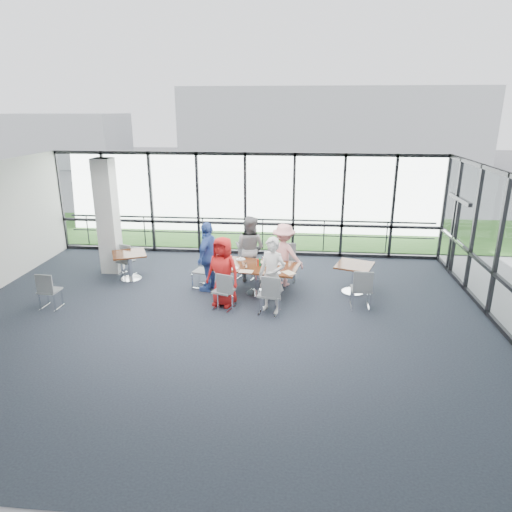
# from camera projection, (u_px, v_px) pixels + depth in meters

# --- Properties ---
(floor) EXTENTS (12.00, 10.00, 0.02)m
(floor) POSITION_uv_depth(u_px,v_px,m) (219.00, 323.00, 9.95)
(floor) COLOR #1F232F
(floor) RESTS_ON ground
(ceiling) EXTENTS (12.00, 10.00, 0.04)m
(ceiling) POSITION_uv_depth(u_px,v_px,m) (215.00, 176.00, 8.96)
(ceiling) COLOR silver
(ceiling) RESTS_ON ground
(wall_front) EXTENTS (12.00, 0.10, 3.20)m
(wall_front) POSITION_uv_depth(u_px,v_px,m) (131.00, 400.00, 4.72)
(wall_front) COLOR silver
(wall_front) RESTS_ON ground
(curtain_wall_back) EXTENTS (12.00, 0.10, 3.20)m
(curtain_wall_back) POSITION_uv_depth(u_px,v_px,m) (245.00, 205.00, 14.18)
(curtain_wall_back) COLOR white
(curtain_wall_back) RESTS_ON ground
(exit_door) EXTENTS (0.12, 1.60, 2.10)m
(exit_door) POSITION_uv_depth(u_px,v_px,m) (455.00, 238.00, 12.62)
(exit_door) COLOR black
(exit_door) RESTS_ON ground
(structural_column) EXTENTS (0.50, 0.50, 3.20)m
(structural_column) POSITION_uv_depth(u_px,v_px,m) (108.00, 217.00, 12.62)
(structural_column) COLOR silver
(structural_column) RESTS_ON ground
(apron) EXTENTS (80.00, 70.00, 0.02)m
(apron) POSITION_uv_depth(u_px,v_px,m) (259.00, 218.00, 19.42)
(apron) COLOR gray
(apron) RESTS_ON ground
(grass_strip) EXTENTS (80.00, 5.00, 0.01)m
(grass_strip) POSITION_uv_depth(u_px,v_px,m) (255.00, 230.00, 17.52)
(grass_strip) COLOR #1C5115
(grass_strip) RESTS_ON ground
(hangar_main) EXTENTS (24.00, 10.00, 6.00)m
(hangar_main) POSITION_uv_depth(u_px,v_px,m) (329.00, 125.00, 38.93)
(hangar_main) COLOR #B8BBBE
(hangar_main) RESTS_ON ground
(hangar_aux) EXTENTS (10.00, 6.00, 4.00)m
(hangar_aux) POSITION_uv_depth(u_px,v_px,m) (61.00, 139.00, 37.46)
(hangar_aux) COLOR #B8BBBE
(hangar_aux) RESTS_ON ground
(guard_rail) EXTENTS (12.00, 0.06, 0.06)m
(guard_rail) POSITION_uv_depth(u_px,v_px,m) (248.00, 234.00, 15.09)
(guard_rail) COLOR #2D2D33
(guard_rail) RESTS_ON ground
(main_table) EXTENTS (2.17, 1.45, 0.75)m
(main_table) POSITION_uv_depth(u_px,v_px,m) (257.00, 270.00, 11.32)
(main_table) COLOR #3D1C10
(main_table) RESTS_ON ground
(side_table_left) EXTENTS (1.13, 1.13, 0.75)m
(side_table_left) POSITION_uv_depth(u_px,v_px,m) (129.00, 257.00, 12.30)
(side_table_left) COLOR #3D1C10
(side_table_left) RESTS_ON ground
(side_table_right) EXTENTS (1.09, 1.09, 0.75)m
(side_table_right) POSITION_uv_depth(u_px,v_px,m) (354.00, 269.00, 11.41)
(side_table_right) COLOR #3D1C10
(side_table_right) RESTS_ON ground
(diner_near_left) EXTENTS (0.95, 0.77, 1.67)m
(diner_near_left) POSITION_uv_depth(u_px,v_px,m) (223.00, 272.00, 10.63)
(diner_near_left) COLOR red
(diner_near_left) RESTS_ON ground
(diner_near_right) EXTENTS (0.78, 0.70, 1.76)m
(diner_near_right) POSITION_uv_depth(u_px,v_px,m) (272.00, 275.00, 10.26)
(diner_near_right) COLOR silver
(diner_near_right) RESTS_ON ground
(diner_far_left) EXTENTS (1.00, 0.81, 1.79)m
(diner_far_left) POSITION_uv_depth(u_px,v_px,m) (250.00, 249.00, 12.15)
(diner_far_left) COLOR gray
(diner_far_left) RESTS_ON ground
(diner_far_right) EXTENTS (1.20, 0.92, 1.66)m
(diner_far_right) POSITION_uv_depth(u_px,v_px,m) (284.00, 255.00, 11.85)
(diner_far_right) COLOR pink
(diner_far_right) RESTS_ON ground
(diner_end) EXTENTS (0.82, 1.16, 1.79)m
(diner_end) POSITION_uv_depth(u_px,v_px,m) (208.00, 256.00, 11.52)
(diner_end) COLOR #3455A6
(diner_end) RESTS_ON ground
(chair_main_nl) EXTENTS (0.55, 0.55, 0.89)m
(chair_main_nl) POSITION_uv_depth(u_px,v_px,m) (224.00, 291.00, 10.53)
(chair_main_nl) COLOR slate
(chair_main_nl) RESTS_ON ground
(chair_main_nr) EXTENTS (0.54, 0.54, 0.93)m
(chair_main_nr) POSITION_uv_depth(u_px,v_px,m) (269.00, 294.00, 10.29)
(chair_main_nr) COLOR slate
(chair_main_nr) RESTS_ON ground
(chair_main_fl) EXTENTS (0.58, 0.58, 0.94)m
(chair_main_fl) POSITION_uv_depth(u_px,v_px,m) (247.00, 262.00, 12.45)
(chair_main_fl) COLOR slate
(chair_main_fl) RESTS_ON ground
(chair_main_fr) EXTENTS (0.50, 0.50, 0.98)m
(chair_main_fr) POSITION_uv_depth(u_px,v_px,m) (287.00, 264.00, 12.22)
(chair_main_fr) COLOR slate
(chair_main_fr) RESTS_ON ground
(chair_main_end) EXTENTS (0.54, 0.54, 0.89)m
(chair_main_end) POSITION_uv_depth(u_px,v_px,m) (203.00, 271.00, 11.81)
(chair_main_end) COLOR slate
(chair_main_end) RESTS_ON ground
(chair_spare_la) EXTENTS (0.46, 0.46, 0.88)m
(chair_spare_la) POSITION_uv_depth(u_px,v_px,m) (50.00, 291.00, 10.56)
(chair_spare_la) COLOR slate
(chair_spare_la) RESTS_ON ground
(chair_spare_lb) EXTENTS (0.51, 0.51, 0.81)m
(chair_spare_lb) POSITION_uv_depth(u_px,v_px,m) (126.00, 261.00, 12.68)
(chair_spare_lb) COLOR slate
(chair_spare_lb) RESTS_ON ground
(chair_spare_r) EXTENTS (0.46, 0.46, 0.95)m
(chair_spare_r) POSITION_uv_depth(u_px,v_px,m) (361.00, 289.00, 10.56)
(chair_spare_r) COLOR slate
(chair_spare_r) RESTS_ON ground
(plate_nl) EXTENTS (0.25, 0.25, 0.01)m
(plate_nl) POSITION_uv_depth(u_px,v_px,m) (233.00, 268.00, 11.09)
(plate_nl) COLOR white
(plate_nl) RESTS_ON main_table
(plate_nr) EXTENTS (0.24, 0.24, 0.01)m
(plate_nr) POSITION_uv_depth(u_px,v_px,m) (276.00, 273.00, 10.79)
(plate_nr) COLOR white
(plate_nr) RESTS_ON main_table
(plate_fl) EXTENTS (0.24, 0.24, 0.01)m
(plate_fl) POSITION_uv_depth(u_px,v_px,m) (241.00, 259.00, 11.75)
(plate_fl) COLOR white
(plate_fl) RESTS_ON main_table
(plate_fr) EXTENTS (0.25, 0.25, 0.01)m
(plate_fr) POSITION_uv_depth(u_px,v_px,m) (281.00, 263.00, 11.43)
(plate_fr) COLOR white
(plate_fr) RESTS_ON main_table
(plate_end) EXTENTS (0.27, 0.27, 0.01)m
(plate_end) POSITION_uv_depth(u_px,v_px,m) (225.00, 263.00, 11.46)
(plate_end) COLOR white
(plate_end) RESTS_ON main_table
(tumbler_a) EXTENTS (0.07, 0.07, 0.14)m
(tumbler_a) POSITION_uv_depth(u_px,v_px,m) (246.00, 266.00, 11.07)
(tumbler_a) COLOR white
(tumbler_a) RESTS_ON main_table
(tumbler_b) EXTENTS (0.06, 0.06, 0.13)m
(tumbler_b) POSITION_uv_depth(u_px,v_px,m) (265.00, 267.00, 10.97)
(tumbler_b) COLOR white
(tumbler_b) RESTS_ON main_table
(tumbler_c) EXTENTS (0.07, 0.07, 0.15)m
(tumbler_c) POSITION_uv_depth(u_px,v_px,m) (264.00, 259.00, 11.52)
(tumbler_c) COLOR white
(tumbler_c) RESTS_ON main_table
(tumbler_d) EXTENTS (0.07, 0.07, 0.15)m
(tumbler_d) POSITION_uv_depth(u_px,v_px,m) (227.00, 262.00, 11.33)
(tumbler_d) COLOR white
(tumbler_d) RESTS_ON main_table
(menu_a) EXTENTS (0.35, 0.26, 0.00)m
(menu_a) POSITION_uv_depth(u_px,v_px,m) (246.00, 271.00, 10.89)
(menu_a) COLOR white
(menu_a) RESTS_ON main_table
(menu_b) EXTENTS (0.37, 0.38, 0.00)m
(menu_b) POSITION_uv_depth(u_px,v_px,m) (289.00, 273.00, 10.80)
(menu_b) COLOR white
(menu_b) RESTS_ON main_table
(menu_c) EXTENTS (0.35, 0.33, 0.00)m
(menu_c) POSITION_uv_depth(u_px,v_px,m) (265.00, 261.00, 11.59)
(menu_c) COLOR white
(menu_c) RESTS_ON main_table
(condiment_caddy) EXTENTS (0.10, 0.07, 0.04)m
(condiment_caddy) POSITION_uv_depth(u_px,v_px,m) (260.00, 265.00, 11.30)
(condiment_caddy) COLOR black
(condiment_caddy) RESTS_ON main_table
(ketchup_bottle) EXTENTS (0.06, 0.06, 0.18)m
(ketchup_bottle) POSITION_uv_depth(u_px,v_px,m) (258.00, 262.00, 11.24)
(ketchup_bottle) COLOR #B42512
(ketchup_bottle) RESTS_ON main_table
(green_bottle) EXTENTS (0.05, 0.05, 0.20)m
(green_bottle) POSITION_uv_depth(u_px,v_px,m) (260.00, 262.00, 11.24)
(green_bottle) COLOR #197A37
(green_bottle) RESTS_ON main_table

